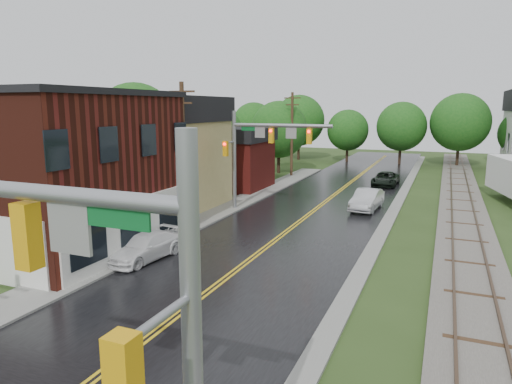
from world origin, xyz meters
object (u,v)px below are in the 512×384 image
Objects in this scene: traffic_signal_near at (68,275)px; traffic_signal_far at (261,143)px; tree_left_b at (136,126)px; utility_pole_b at (183,151)px; tree_left_c at (216,135)px; brick_building at (26,169)px; utility_pole_c at (292,133)px; tree_left_e at (280,131)px; tree_left_a at (30,139)px; suv_dark at (386,179)px; pickup_white at (146,247)px; sedan_silver at (367,200)px.

traffic_signal_near and traffic_signal_far have the same top height.
tree_left_b is at bearing 161.19° from traffic_signal_far.
utility_pole_b reaches higher than tree_left_c.
tree_left_c is at bearing 93.14° from brick_building.
traffic_signal_near is 1.00× the size of traffic_signal_far.
utility_pole_c is 1.10× the size of tree_left_e.
utility_pole_b is at bearing -68.51° from tree_left_c.
traffic_signal_near is 0.82× the size of utility_pole_c.
utility_pole_b is at bearing -123.68° from traffic_signal_far.
tree_left_e is at bearing 105.68° from traffic_signal_near.
tree_left_a is 1.83× the size of suv_dark.
tree_left_e reaches higher than traffic_signal_near.
utility_pole_b is at bearing -115.92° from suv_dark.
brick_building reaches higher than traffic_signal_near.
tree_left_c is (-7.05, 17.90, -0.21)m from utility_pole_b.
tree_left_c is at bearing 128.82° from traffic_signal_far.
traffic_signal_far is 1.66× the size of pickup_white.
suv_dark is 1.03× the size of sedan_silver.
pickup_white is (-1.33, -12.01, -4.33)m from traffic_signal_far.
traffic_signal_near is 41.67m from tree_left_c.
traffic_signal_near is 1.60× the size of sedan_silver.
traffic_signal_near is at bearing -50.28° from pickup_white.
traffic_signal_far is at bearing 17.30° from tree_left_a.
tree_left_e is 20.21m from sedan_silver.
tree_left_c is 1.67× the size of sedan_silver.
traffic_signal_far is 17.16m from tree_left_a.
tree_left_c reaches higher than traffic_signal_near.
tree_left_b reaches higher than tree_left_a.
tree_left_e reaches higher than pickup_white.
tree_left_c is 1.61× the size of suv_dark.
brick_building is at bearing -131.52° from sedan_silver.
suv_dark is (10.25, -2.32, -4.06)m from utility_pole_c.
brick_building is 29.56m from utility_pole_c.
brick_building is 3.02× the size of suv_dark.
utility_pole_b is 1.90× the size of suv_dark.
traffic_signal_near is at bearing -76.26° from utility_pole_c.
brick_building reaches higher than tree_left_c.
tree_left_a is at bearing -179.55° from utility_pole_b.
suv_dark is (15.93, 26.68, -3.49)m from brick_building.
tree_left_c is at bearing -129.81° from tree_left_e.
brick_building is at bearing -172.89° from pickup_white.
tree_left_c is (6.00, 18.00, -0.60)m from tree_left_a.
traffic_signal_near is 0.96× the size of tree_left_c.
suv_dark is at bearing 40.33° from tree_left_a.
tree_left_a reaches higher than sedan_silver.
tree_left_b is at bearing 125.49° from traffic_signal_near.
traffic_signal_near is 1.55× the size of suv_dark.
tree_left_a is 25.23m from sedan_silver.
utility_pole_c is at bearing 168.82° from suv_dark.
traffic_signal_far is at bearing -74.11° from tree_left_e.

